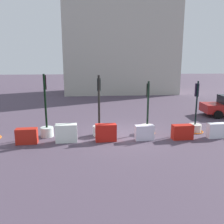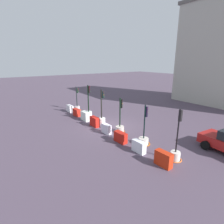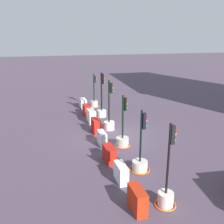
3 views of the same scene
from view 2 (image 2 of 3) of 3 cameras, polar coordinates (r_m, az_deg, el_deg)
The scene contains 15 objects.
ground_plane at distance 16.37m, azimuth -0.55°, elevation -4.75°, with size 120.00×120.00×0.00m, color #4C3E4E.
traffic_light_0 at distance 21.96m, azimuth -10.98°, elevation 1.65°, with size 0.88×0.88×2.87m.
traffic_light_1 at distance 19.50m, azimuth -7.41°, elevation 0.40°, with size 0.68×0.68×3.35m.
traffic_light_2 at distance 17.10m, azimuth -3.29°, elevation -1.61°, with size 0.70×0.70×3.28m.
traffic_light_3 at distance 15.13m, azimuth 2.52°, elevation -4.77°, with size 0.91×0.91×2.93m.
traffic_light_4 at distance 13.23m, azimuth 10.03°, elevation -8.24°, with size 0.96×0.96×2.91m.
traffic_light_5 at distance 11.68m, azimuth 19.57°, elevation -11.78°, with size 0.81×0.81×3.23m.
construction_barrier_0 at distance 21.54m, azimuth -13.23°, elevation 1.05°, with size 1.05×0.53×0.78m.
construction_barrier_1 at distance 19.82m, azimuth -11.14°, elevation -0.14°, with size 1.04×0.51×0.77m.
construction_barrier_2 at distance 18.15m, azimuth -8.50°, elevation -1.28°, with size 1.09×0.52×0.91m.
construction_barrier_3 at distance 16.46m, azimuth -5.55°, elevation -3.07°, with size 1.07×0.48×0.88m.
construction_barrier_4 at distance 14.87m, azimuth -1.81°, elevation -5.35°, with size 0.98×0.41×0.78m.
construction_barrier_5 at distance 13.35m, azimuth 2.72°, elevation -7.99°, with size 1.08×0.51×0.77m.
construction_barrier_6 at distance 12.09m, azimuth 8.52°, elevation -10.79°, with size 1.00×0.43×0.79m.
construction_barrier_7 at distance 10.93m, azimuth 16.03°, elevation -14.13°, with size 1.04×0.46×0.88m.
Camera 2 is at (12.66, -8.58, 5.84)m, focal length 28.79 mm.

